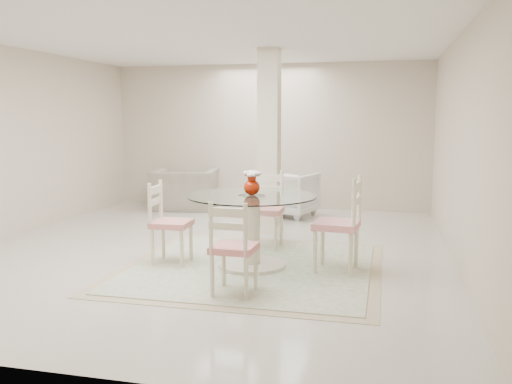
% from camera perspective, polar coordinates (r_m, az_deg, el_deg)
% --- Properties ---
extents(ground, '(7.00, 7.00, 0.00)m').
position_cam_1_polar(ground, '(7.10, -4.84, -6.09)').
color(ground, beige).
rests_on(ground, ground).
extents(room_shell, '(6.02, 7.02, 2.71)m').
position_cam_1_polar(room_shell, '(6.90, -5.02, 9.05)').
color(room_shell, beige).
rests_on(room_shell, ground).
extents(column, '(0.30, 0.30, 2.70)m').
position_cam_1_polar(column, '(8.03, 1.40, 5.30)').
color(column, beige).
rests_on(column, ground).
extents(area_rug, '(2.90, 2.90, 0.02)m').
position_cam_1_polar(area_rug, '(6.27, -0.43, -7.90)').
color(area_rug, tan).
rests_on(area_rug, ground).
extents(dining_table, '(1.46, 1.46, 0.84)m').
position_cam_1_polar(dining_table, '(6.16, -0.44, -4.13)').
color(dining_table, beige).
rests_on(dining_table, ground).
extents(red_vase, '(0.21, 0.20, 0.28)m').
position_cam_1_polar(red_vase, '(6.07, -0.42, 1.01)').
color(red_vase, '#A61C05').
rests_on(red_vase, dining_table).
extents(dining_chair_east, '(0.52, 0.52, 1.18)m').
position_cam_1_polar(dining_chair_east, '(6.02, 9.20, -2.64)').
color(dining_chair_east, beige).
rests_on(dining_chair_east, ground).
extents(dining_chair_north, '(0.45, 0.45, 1.12)m').
position_cam_1_polar(dining_chair_north, '(7.13, 1.07, -1.20)').
color(dining_chair_north, beige).
rests_on(dining_chair_north, ground).
extents(dining_chair_west, '(0.45, 0.45, 1.07)m').
position_cam_1_polar(dining_chair_west, '(6.40, -9.46, -2.57)').
color(dining_chair_west, '#EFE7C5').
rests_on(dining_chair_west, ground).
extents(dining_chair_south, '(0.42, 0.43, 1.03)m').
position_cam_1_polar(dining_chair_south, '(5.17, -2.54, -5.23)').
color(dining_chair_south, beige).
rests_on(dining_chair_south, ground).
extents(recliner_taupe, '(1.30, 1.18, 0.75)m').
position_cam_1_polar(recliner_taupe, '(10.22, -7.48, 0.30)').
color(recliner_taupe, '#A19885').
rests_on(recliner_taupe, ground).
extents(armchair_white, '(1.03, 1.05, 0.77)m').
position_cam_1_polar(armchair_white, '(9.45, 3.55, -0.20)').
color(armchair_white, white).
rests_on(armchair_white, ground).
extents(side_table, '(0.50, 0.50, 0.52)m').
position_cam_1_polar(side_table, '(9.28, 0.73, -1.24)').
color(side_table, tan).
rests_on(side_table, ground).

